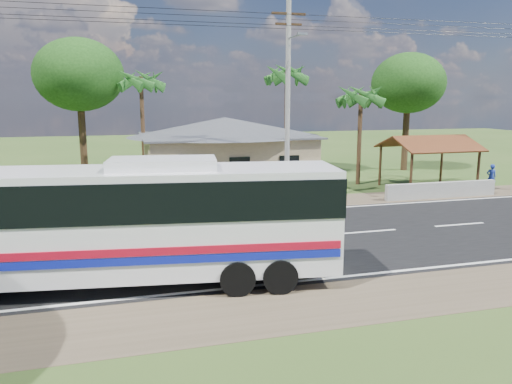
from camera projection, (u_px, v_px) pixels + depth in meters
ground at (268, 240)px, 20.07m from camera, size 120.00×120.00×0.00m
road at (268, 240)px, 20.07m from camera, size 120.00×16.00×0.03m
house at (225, 145)px, 32.14m from camera, size 12.40×10.00×5.00m
waiting_shed at (429, 145)px, 30.99m from camera, size 5.20×4.48×3.35m
concrete_barrier at (441, 190)px, 28.41m from camera, size 7.00×0.30×0.90m
utility_poles at (282, 95)px, 25.83m from camera, size 32.80×2.22×11.00m
palm_near at (361, 96)px, 31.89m from camera, size 2.80×2.80×6.70m
palm_mid at (287, 75)px, 34.97m from camera, size 2.80×2.80×8.20m
palm_far at (141, 81)px, 32.93m from camera, size 2.80×2.80×7.70m
tree_behind_house at (79, 75)px, 33.71m from camera, size 6.00×6.00×9.61m
tree_behind_shed at (408, 84)px, 38.14m from camera, size 5.60×5.60×9.02m
coach_bus at (129, 215)px, 14.81m from camera, size 12.76×4.32×3.89m
motorcycle at (241, 197)px, 26.46m from camera, size 1.78×1.05×0.88m
person at (491, 177)px, 30.81m from camera, size 0.67×0.55×1.60m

